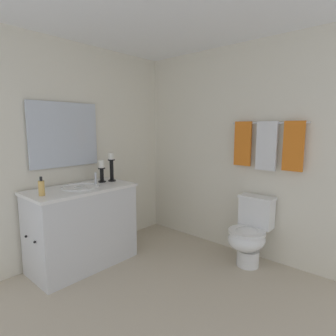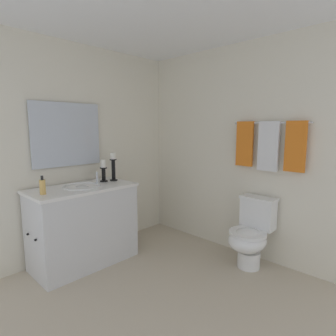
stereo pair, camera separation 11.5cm
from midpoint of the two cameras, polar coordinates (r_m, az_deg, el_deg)
name	(u,v)px [view 1 (the left image)]	position (r m, az deg, el deg)	size (l,w,h in m)	color
floor	(172,304)	(2.68, -0.46, -26.09)	(3.02, 2.70, 0.02)	beige
wall_back	(248,152)	(3.34, 15.24, 3.26)	(3.02, 0.04, 2.45)	silver
wall_left	(74,152)	(3.42, -19.58, 3.18)	(0.04, 2.70, 2.45)	silver
vanity_cabinet	(82,226)	(3.24, -18.16, -11.32)	(0.58, 1.12, 0.87)	silver
sink_basin	(81,191)	(3.14, -18.47, -4.49)	(0.40, 0.40, 0.24)	white
mirror	(65,135)	(3.31, -21.41, 6.37)	(0.02, 0.80, 0.71)	silver
candle_holder_tall	(112,166)	(3.36, -12.49, 0.33)	(0.09, 0.09, 0.33)	black
candle_holder_short	(102,171)	(3.33, -14.44, -0.52)	(0.09, 0.09, 0.26)	black
soap_bottle	(41,188)	(2.89, -25.60, -3.69)	(0.06, 0.06, 0.18)	#E5B259
toilet	(250,233)	(3.21, 15.42, -12.78)	(0.39, 0.54, 0.75)	white
towel_bar	(268,123)	(3.18, 18.94, 8.74)	(0.02, 0.02, 0.83)	silver
towel_near_vanity	(243,144)	(3.28, 14.14, 4.87)	(0.20, 0.03, 0.50)	orange
towel_center	(266,146)	(3.17, 18.60, 4.31)	(0.22, 0.03, 0.53)	white
towel_near_corner	(293,146)	(3.07, 23.40, 4.13)	(0.20, 0.03, 0.51)	orange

